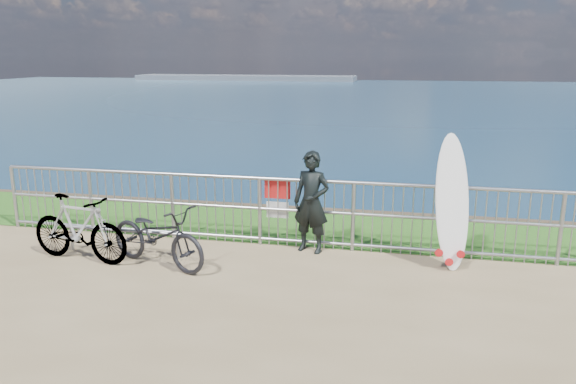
% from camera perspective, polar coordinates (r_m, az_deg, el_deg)
% --- Properties ---
extents(grass_strip, '(120.00, 120.00, 0.00)m').
position_cam_1_polar(grass_strip, '(10.11, 1.52, -3.45)').
color(grass_strip, '#245918').
rests_on(grass_strip, ground).
extents(seascape, '(260.00, 260.00, 5.00)m').
position_cam_1_polar(seascape, '(161.01, -4.32, 11.28)').
color(seascape, brown).
rests_on(seascape, ground).
extents(railing, '(10.06, 0.10, 1.13)m').
position_cam_1_polar(railing, '(8.91, 0.32, -2.01)').
color(railing, gray).
rests_on(railing, ground).
extents(surfer, '(0.66, 0.51, 1.59)m').
position_cam_1_polar(surfer, '(8.65, 2.39, -1.04)').
color(surfer, black).
rests_on(surfer, ground).
extents(surfboard, '(0.64, 0.60, 1.95)m').
position_cam_1_polar(surfboard, '(8.30, 16.31, -1.50)').
color(surfboard, white).
rests_on(surfboard, ground).
extents(bicycle_near, '(1.87, 1.19, 0.93)m').
position_cam_1_polar(bicycle_near, '(8.35, -13.12, -4.32)').
color(bicycle_near, black).
rests_on(bicycle_near, ground).
extents(bicycle_far, '(1.74, 0.73, 1.01)m').
position_cam_1_polar(bicycle_far, '(8.88, -20.47, -3.47)').
color(bicycle_far, black).
rests_on(bicycle_far, ground).
extents(bike_rack, '(1.98, 0.05, 0.41)m').
position_cam_1_polar(bike_rack, '(9.00, -16.41, -4.03)').
color(bike_rack, gray).
rests_on(bike_rack, ground).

